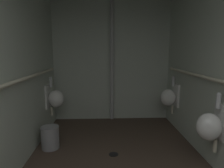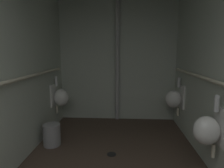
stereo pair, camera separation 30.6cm
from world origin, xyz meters
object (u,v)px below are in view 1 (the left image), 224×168
Objects in this scene: urinal_left_mid at (55,98)px; waste_bin at (50,137)px; standpipe_back_wall at (112,58)px; urinal_right_mid at (211,126)px; urinal_right_far at (169,97)px; floor_drain at (114,154)px.

waste_bin is at bearing -83.48° from urinal_left_mid.
standpipe_back_wall is 2.03m from waste_bin.
urinal_left_mid is at bearing 145.86° from urinal_right_mid.
standpipe_back_wall is (-1.11, 2.02, 0.74)m from urinal_right_mid.
standpipe_back_wall is at bearing 155.81° from urinal_right_far.
urinal_right_mid is 1.41m from floor_drain.
floor_drain is at bearing -91.52° from standpipe_back_wall.
urinal_left_mid is at bearing 137.09° from floor_drain.
urinal_right_mid reaches higher than waste_bin.
waste_bin is (-2.15, 0.75, -0.45)m from urinal_right_mid.
floor_drain is 1.04m from waste_bin.
waste_bin reaches higher than floor_drain.
standpipe_back_wall reaches higher than urinal_left_mid.
urinal_right_mid reaches higher than floor_drain.
urinal_left_mid is at bearing 96.52° from waste_bin.
urinal_right_far is at bearing 19.70° from waste_bin.
urinal_left_mid and urinal_right_mid have the same top height.
urinal_right_mid is at bearing -61.17° from standpipe_back_wall.
urinal_right_mid is at bearing -19.31° from waste_bin.
urinal_right_mid is 2.32m from waste_bin.
standpipe_back_wall is (1.12, 0.51, 0.74)m from urinal_left_mid.
urinal_left_mid is 0.89m from waste_bin.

